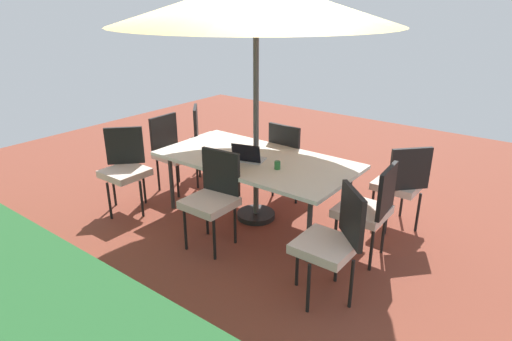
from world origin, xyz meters
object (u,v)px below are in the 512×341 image
at_px(cup, 277,165).
at_px(chair_east, 173,149).
at_px(patio_umbrella, 256,3).
at_px(chair_north, 213,195).
at_px(dining_table, 256,162).
at_px(chair_southeast, 207,136).
at_px(chair_northwest, 333,239).
at_px(chair_southwest, 401,182).
at_px(chair_west, 369,207).
at_px(chair_northeast, 125,166).
at_px(chair_south, 290,156).
at_px(laptop, 248,157).

bearing_deg(cup, chair_east, -4.65).
xyz_separation_m(patio_umbrella, chair_north, (-0.01, 0.72, -1.79)).
bearing_deg(dining_table, chair_east, -0.64).
bearing_deg(chair_southeast, chair_east, 141.34).
xyz_separation_m(chair_southeast, cup, (-1.80, 0.84, 0.22)).
relative_size(dining_table, chair_east, 2.25).
bearing_deg(chair_southeast, chair_north, -177.41).
distance_m(dining_table, chair_east, 1.38).
xyz_separation_m(dining_table, chair_northwest, (-1.37, 0.76, -0.14)).
height_order(dining_table, chair_southwest, chair_southwest).
bearing_deg(patio_umbrella, chair_west, 178.84).
height_order(chair_northeast, chair_north, same).
bearing_deg(chair_southwest, chair_south, -45.62).
distance_m(dining_table, chair_southwest, 1.58).
bearing_deg(chair_north, dining_table, 84.40).
xyz_separation_m(dining_table, patio_umbrella, (0.00, 0.00, 1.65)).
distance_m(patio_umbrella, chair_south, 1.93).
distance_m(chair_east, chair_south, 1.54).
distance_m(chair_east, chair_northwest, 2.85).
height_order(chair_west, laptop, chair_west).
bearing_deg(chair_north, chair_northwest, -7.72).
xyz_separation_m(dining_table, chair_east, (1.38, -0.02, -0.14)).
xyz_separation_m(chair_north, cup, (-0.37, -0.59, 0.22)).
bearing_deg(patio_umbrella, chair_north, 90.57).
bearing_deg(chair_north, laptop, 85.15).
bearing_deg(cup, chair_northeast, 19.52).
bearing_deg(laptop, chair_northeast, 7.98).
xyz_separation_m(dining_table, chair_northeast, (1.37, 0.74, -0.14)).
xyz_separation_m(chair_east, chair_north, (-1.38, 0.74, 0.00)).
bearing_deg(chair_west, dining_table, -95.98).
height_order(dining_table, patio_umbrella, patio_umbrella).
distance_m(dining_table, cup, 0.41).
relative_size(chair_northeast, chair_west, 1.00).
xyz_separation_m(chair_northeast, laptop, (-1.36, -0.62, 0.23)).
bearing_deg(chair_east, chair_southeast, 2.66).
xyz_separation_m(chair_northwest, chair_west, (0.01, -0.73, 0.00)).
distance_m(dining_table, laptop, 0.16).
distance_m(chair_northeast, chair_east, 0.76).
relative_size(chair_south, cup, 11.59).
xyz_separation_m(chair_southeast, chair_north, (-1.43, 1.43, 0.00)).
bearing_deg(chair_north, chair_east, 145.83).
bearing_deg(chair_west, cup, -89.05).
distance_m(chair_northeast, chair_southeast, 1.46).
bearing_deg(chair_southwest, laptop, -14.47).
height_order(chair_east, cup, chair_east).
height_order(patio_umbrella, chair_west, patio_umbrella).
xyz_separation_m(chair_northeast, cup, (-1.74, -0.62, 0.22)).
bearing_deg(laptop, cup, 163.57).
bearing_deg(chair_northeast, chair_southeast, 45.78).
bearing_deg(cup, chair_southwest, -138.66).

